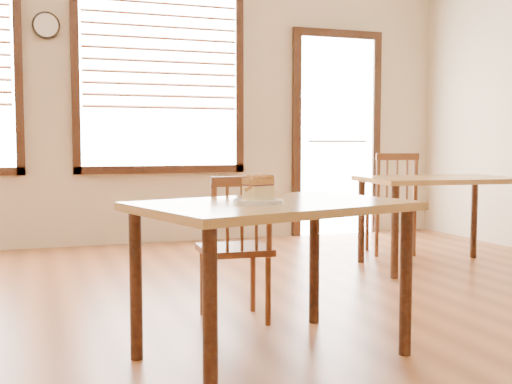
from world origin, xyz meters
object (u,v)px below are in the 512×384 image
cake_slice (258,187)px  cafe_table_main (272,222)px  wall_clock (46,25)px  cafe_table_second (438,189)px  cafe_chair_main (236,247)px  cafe_chair_second (392,203)px  plate (258,202)px

cake_slice → cafe_table_main: bearing=9.6°
wall_clock → cafe_table_second: bearing=-34.4°
cafe_chair_main → cafe_chair_second: (2.05, 1.69, 0.05)m
cake_slice → cafe_table_second: bearing=15.3°
wall_clock → plate: (0.82, -3.77, -1.39)m
cafe_chair_second → cafe_table_main: bearing=63.4°
cafe_table_main → cafe_table_second: size_ratio=1.09×
plate → cake_slice: 0.07m
wall_clock → cake_slice: bearing=-77.7°
cafe_chair_main → plate: 0.78m
cafe_chair_second → cake_slice: size_ratio=6.41×
cafe_chair_main → wall_clock: bearing=-70.0°
cafe_table_main → plate: bearing=-163.4°
cafe_table_second → cake_slice: bearing=-135.3°
cafe_table_second → cafe_chair_second: (-0.03, 0.68, -0.17)m
wall_clock → cafe_table_second: wall_clock is taller
wall_clock → cafe_chair_second: (2.98, -1.37, -1.67)m
wall_clock → cafe_table_second: size_ratio=0.20×
cafe_chair_main → cake_slice: (-0.11, -0.70, 0.39)m
cafe_table_second → cafe_chair_second: 0.70m
wall_clock → plate: wall_clock is taller
plate → wall_clock: bearing=102.3°
cafe_table_main → cafe_table_second: 2.67m
cafe_table_main → cafe_table_second: bearing=22.8°
wall_clock → cafe_chair_second: bearing=-24.8°
cafe_table_second → cake_slice: size_ratio=8.80×
cafe_chair_second → cafe_table_second: bearing=107.1°
cafe_table_main → cake_slice: (-0.09, -0.06, 0.17)m
cafe_table_second → wall_clock: bearing=152.2°
cafe_table_main → cafe_chair_second: 3.12m
plate → cafe_table_main: bearing=32.1°
cafe_table_main → cafe_chair_second: (2.07, 2.33, -0.18)m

